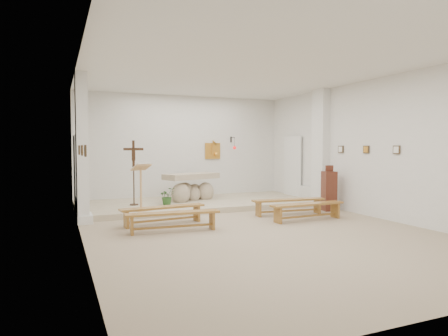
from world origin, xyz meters
name	(u,v)px	position (x,y,z in m)	size (l,w,h in m)	color
ground	(249,227)	(0.00, 0.00, 0.00)	(7.00, 10.00, 0.00)	tan
wall_left	(81,149)	(-3.49, 0.00, 1.75)	(0.02, 10.00, 3.50)	silver
wall_right	(372,148)	(3.49, 0.00, 1.75)	(0.02, 10.00, 3.50)	silver
wall_back	(183,148)	(0.00, 4.99, 1.75)	(7.00, 0.02, 3.50)	silver
ceiling	(249,69)	(0.00, 0.00, 3.49)	(7.00, 10.00, 0.02)	silver
sanctuary_platform	(198,203)	(0.00, 3.50, 0.07)	(6.98, 3.00, 0.15)	beige
pilaster_left	(82,148)	(-3.37, 2.00, 1.75)	(0.26, 0.55, 3.50)	white
pilaster_right	(321,148)	(3.37, 2.00, 1.75)	(0.26, 0.55, 3.50)	white
gold_wall_relief	(213,151)	(1.05, 4.96, 1.65)	(0.55, 0.04, 0.55)	gold
sanctuary_lamp	(234,146)	(1.75, 4.71, 1.81)	(0.11, 0.36, 0.44)	black
station_frame_left_front	(85,151)	(-3.47, -0.80, 1.72)	(0.03, 0.20, 0.20)	#42301D
station_frame_left_mid	(82,150)	(-3.47, 0.20, 1.72)	(0.03, 0.20, 0.20)	#42301D
station_frame_left_rear	(79,150)	(-3.47, 1.20, 1.72)	(0.03, 0.20, 0.20)	#42301D
station_frame_right_front	(396,150)	(3.47, -0.80, 1.72)	(0.03, 0.20, 0.20)	#42301D
station_frame_right_mid	(366,150)	(3.47, 0.20, 1.72)	(0.03, 0.20, 0.20)	#42301D
station_frame_right_rear	(341,149)	(3.47, 1.20, 1.72)	(0.03, 0.20, 0.20)	#42301D
radiator_left	(79,207)	(-3.43, 2.70, 0.27)	(0.10, 0.85, 0.52)	silver
radiator_right	(308,195)	(3.43, 2.70, 0.27)	(0.10, 0.85, 0.52)	silver
altar	(191,189)	(-0.12, 3.78, 0.50)	(1.88, 1.25, 0.90)	#BAAA8E
lectern	(141,187)	(-1.94, 2.32, 0.76)	(0.53, 0.49, 1.23)	tan
crucifix_stand	(134,168)	(-1.94, 3.38, 1.20)	(0.55, 0.24, 1.82)	#361F11
potted_plant	(167,196)	(-1.05, 3.08, 0.40)	(0.44, 0.38, 0.49)	#2A5421
donation_pedestal	(329,191)	(3.10, 1.22, 0.56)	(0.40, 0.40, 1.27)	#4F2216
bench_left_front	(163,211)	(-1.68, 1.06, 0.31)	(2.00, 0.53, 0.42)	olive
bench_right_front	(289,203)	(1.68, 1.06, 0.31)	(2.00, 0.49, 0.42)	olive
bench_left_second	(173,217)	(-1.68, 0.20, 0.31)	(2.00, 0.46, 0.42)	olive
bench_right_second	(308,208)	(1.68, 0.20, 0.31)	(1.99, 0.40, 0.42)	olive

